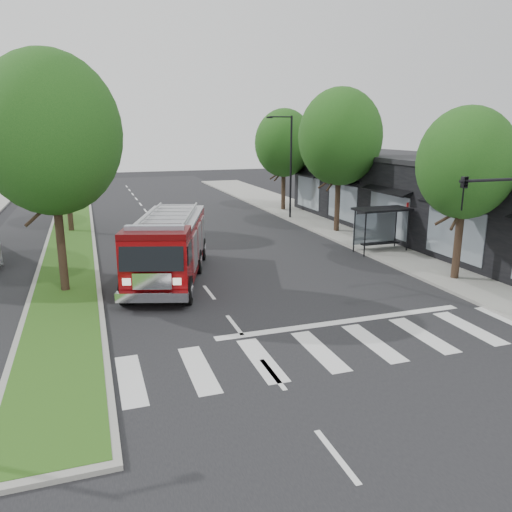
{
  "coord_description": "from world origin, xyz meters",
  "views": [
    {
      "loc": [
        -4.76,
        -16.5,
        7.02
      ],
      "look_at": [
        1.8,
        2.84,
        1.8
      ],
      "focal_mm": 35.0,
      "sensor_mm": 36.0,
      "label": 1
    }
  ],
  "objects": [
    {
      "name": "tree_median_near",
      "position": [
        -6.0,
        6.0,
        6.81
      ],
      "size": [
        5.8,
        5.8,
        10.16
      ],
      "color": "black",
      "rests_on": "ground"
    },
    {
      "name": "tree_right_near",
      "position": [
        11.5,
        2.0,
        5.51
      ],
      "size": [
        4.4,
        4.4,
        8.05
      ],
      "color": "black",
      "rests_on": "ground"
    },
    {
      "name": "bus_shelter",
      "position": [
        11.2,
        8.15,
        2.04
      ],
      "size": [
        3.2,
        1.6,
        2.61
      ],
      "color": "black",
      "rests_on": "ground"
    },
    {
      "name": "fire_engine",
      "position": [
        -1.3,
        6.64,
        1.56
      ],
      "size": [
        5.46,
        9.79,
        3.25
      ],
      "rotation": [
        0.0,
        0.0,
        -0.3
      ],
      "color": "#510406",
      "rests_on": "ground"
    },
    {
      "name": "tree_right_far",
      "position": [
        11.5,
        24.0,
        5.84
      ],
      "size": [
        5.0,
        5.0,
        8.73
      ],
      "color": "black",
      "rests_on": "ground"
    },
    {
      "name": "sidewalk_right",
      "position": [
        12.5,
        10.0,
        0.07
      ],
      "size": [
        5.0,
        80.0,
        0.15
      ],
      "primitive_type": "cube",
      "color": "gray",
      "rests_on": "ground"
    },
    {
      "name": "storefront_row",
      "position": [
        17.0,
        10.0,
        2.5
      ],
      "size": [
        8.0,
        30.0,
        5.0
      ],
      "primitive_type": "cube",
      "color": "black",
      "rests_on": "ground"
    },
    {
      "name": "ground",
      "position": [
        0.0,
        0.0,
        0.0
      ],
      "size": [
        140.0,
        140.0,
        0.0
      ],
      "primitive_type": "plane",
      "color": "black",
      "rests_on": "ground"
    },
    {
      "name": "tree_median_far",
      "position": [
        -6.0,
        20.0,
        6.49
      ],
      "size": [
        5.6,
        5.6,
        9.72
      ],
      "color": "black",
      "rests_on": "ground"
    },
    {
      "name": "median",
      "position": [
        -6.0,
        18.0,
        0.08
      ],
      "size": [
        3.0,
        50.0,
        0.15
      ],
      "color": "gray",
      "rests_on": "ground"
    },
    {
      "name": "streetlight_right_far",
      "position": [
        10.35,
        20.0,
        4.48
      ],
      "size": [
        2.11,
        0.2,
        8.0
      ],
      "color": "black",
      "rests_on": "ground"
    },
    {
      "name": "tree_right_mid",
      "position": [
        11.5,
        14.0,
        6.49
      ],
      "size": [
        5.6,
        5.6,
        9.72
      ],
      "color": "black",
      "rests_on": "ground"
    }
  ]
}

